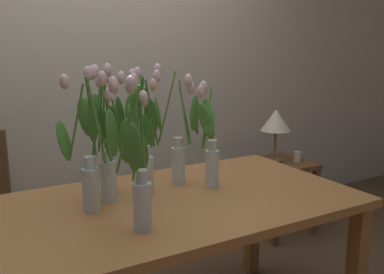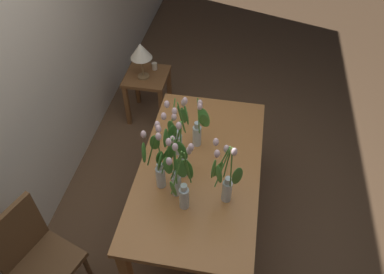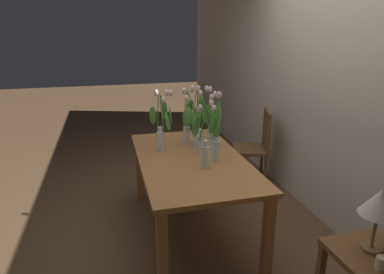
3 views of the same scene
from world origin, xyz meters
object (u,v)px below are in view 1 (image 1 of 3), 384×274
tulip_vase_1 (92,155)px  pillar_candle (298,157)px  tulip_vase_4 (104,146)px  table_lamp (276,121)px  tulip_vase_0 (136,168)px  tulip_vase_5 (144,143)px  tulip_vase_2 (180,141)px  tulip_vase_3 (210,151)px  dining_table (176,219)px  side_table (279,177)px  tulip_vase_6 (109,150)px

tulip_vase_1 → pillar_candle: bearing=20.4°
tulip_vase_4 → table_lamp: (1.52, 0.65, -0.13)m
tulip_vase_0 → pillar_candle: 1.95m
tulip_vase_0 → tulip_vase_4: size_ratio=0.96×
tulip_vase_5 → tulip_vase_1: bearing=-163.5°
tulip_vase_5 → table_lamp: (1.34, 0.65, -0.12)m
tulip_vase_2 → pillar_candle: (1.29, 0.54, -0.37)m
tulip_vase_3 → tulip_vase_4: bearing=167.7°
tulip_vase_2 → tulip_vase_3: 0.16m
pillar_candle → tulip_vase_2: bearing=-157.4°
dining_table → side_table: (1.29, 0.78, -0.22)m
tulip_vase_1 → pillar_candle: (1.75, 0.65, -0.38)m
tulip_vase_4 → dining_table: bearing=-29.0°
tulip_vase_3 → pillar_candle: (1.20, 0.67, -0.34)m
tulip_vase_0 → tulip_vase_5: size_ratio=0.99×
tulip_vase_1 → tulip_vase_2: size_ratio=1.00×
dining_table → tulip_vase_2: bearing=56.8°
pillar_candle → side_table: bearing=153.2°
tulip_vase_5 → tulip_vase_0: bearing=-117.9°
dining_table → tulip_vase_1: tulip_vase_1 is taller
dining_table → tulip_vase_6: 0.44m
dining_table → tulip_vase_2: tulip_vase_2 is taller
tulip_vase_0 → table_lamp: bearing=33.4°
dining_table → tulip_vase_6: bearing=128.0°
table_lamp → tulip_vase_0: bearing=-146.6°
tulip_vase_1 → dining_table: bearing=-10.6°
tulip_vase_0 → tulip_vase_5: (0.18, 0.35, 0.01)m
tulip_vase_0 → tulip_vase_6: bearing=82.7°
tulip_vase_0 → tulip_vase_3: size_ratio=1.11×
tulip_vase_6 → side_table: (1.50, 0.51, -0.50)m
tulip_vase_2 → tulip_vase_1: bearing=-166.0°
tulip_vase_0 → table_lamp: size_ratio=1.42×
tulip_vase_3 → table_lamp: tulip_vase_3 is taller
tulip_vase_1 → tulip_vase_5: tulip_vase_1 is taller
tulip_vase_1 → side_table: 1.86m
tulip_vase_6 → side_table: size_ratio=1.00×
tulip_vase_1 → side_table: size_ratio=1.06×
tulip_vase_0 → tulip_vase_3: 0.54m
table_lamp → tulip_vase_1: bearing=-155.4°
tulip_vase_6 → pillar_candle: 1.71m
tulip_vase_3 → table_lamp: (1.05, 0.75, -0.07)m
pillar_candle → tulip_vase_4: bearing=-161.2°
dining_table → tulip_vase_5: bearing=120.3°
tulip_vase_0 → tulip_vase_3: bearing=27.8°
tulip_vase_3 → tulip_vase_2: bearing=122.5°
tulip_vase_3 → tulip_vase_5: (-0.29, 0.10, 0.05)m
tulip_vase_0 → tulip_vase_6: 0.47m
side_table → table_lamp: bearing=152.2°
tulip_vase_2 → side_table: 1.42m
tulip_vase_1 → tulip_vase_3: tulip_vase_1 is taller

